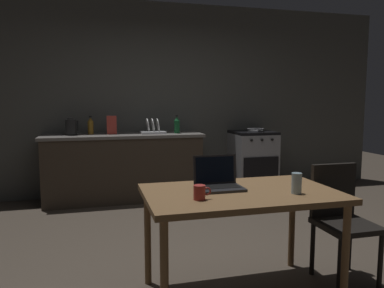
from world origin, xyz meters
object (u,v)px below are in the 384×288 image
object	(u,v)px
chair	(340,214)
frying_pan	(255,130)
drinking_glass	(297,183)
cereal_box	(112,125)
dining_table	(241,202)
bottle	(177,125)
stove_oven	(253,161)
electric_kettle	(71,127)
dish_rack	(153,130)
bottle_b	(91,126)
laptop	(218,182)
coffee_mug	(200,192)

from	to	relation	value
chair	frying_pan	world-z (taller)	frying_pan
drinking_glass	cereal_box	xyz separation A→B (m)	(-1.06, 2.99, 0.21)
dining_table	cereal_box	bearing A→B (deg)	104.46
chair	bottle	size ratio (longest dim) A/B	3.47
stove_oven	electric_kettle	bearing A→B (deg)	179.95
dining_table	frying_pan	distance (m)	3.11
chair	dish_rack	bearing A→B (deg)	104.28
chair	drinking_glass	distance (m)	0.65
drinking_glass	electric_kettle	bearing A→B (deg)	118.16
dish_rack	chair	bearing A→B (deg)	-69.61
bottle	drinking_glass	bearing A→B (deg)	-86.65
stove_oven	bottle	xyz separation A→B (m)	(-1.18, -0.05, 0.58)
bottle_b	laptop	bearing A→B (deg)	-72.45
chair	bottle_b	distance (m)	3.43
bottle	dish_rack	distance (m)	0.34
electric_kettle	coffee_mug	distance (m)	3.11
laptop	cereal_box	distance (m)	2.80
laptop	frying_pan	bearing A→B (deg)	69.78
drinking_glass	bottle_b	size ratio (longest dim) A/B	0.56
frying_pan	chair	bearing A→B (deg)	-100.69
frying_pan	stove_oven	bearing A→B (deg)	132.99
laptop	electric_kettle	xyz separation A→B (m)	(-1.13, 2.71, 0.22)
stove_oven	coffee_mug	world-z (taller)	stove_oven
cereal_box	bottle_b	distance (m)	0.28
stove_oven	laptop	size ratio (longest dim) A/B	2.86
bottle	drinking_glass	xyz separation A→B (m)	(0.17, -2.92, -0.21)
coffee_mug	bottle_b	world-z (taller)	bottle_b
bottle	cereal_box	xyz separation A→B (m)	(-0.89, 0.07, 0.01)
coffee_mug	dish_rack	xyz separation A→B (m)	(0.16, 2.96, 0.16)
laptop	frying_pan	world-z (taller)	laptop
stove_oven	laptop	distance (m)	3.09
stove_oven	dish_rack	bearing A→B (deg)	179.91
dining_table	cereal_box	world-z (taller)	cereal_box
drinking_glass	bottle	bearing A→B (deg)	93.35
frying_pan	drinking_glass	distance (m)	3.12
frying_pan	coffee_mug	xyz separation A→B (m)	(-1.70, -2.93, -0.13)
dish_rack	bottle_b	xyz separation A→B (m)	(-0.84, 0.08, 0.07)
dining_table	drinking_glass	bearing A→B (deg)	-25.69
chair	bottle_b	xyz separation A→B (m)	(-1.86, 2.83, 0.53)
dining_table	bottle	size ratio (longest dim) A/B	5.18
bottle	drinking_glass	distance (m)	2.93
stove_oven	chair	distance (m)	2.79
laptop	coffee_mug	xyz separation A→B (m)	(-0.21, -0.25, 0.00)
dining_table	laptop	bearing A→B (deg)	139.95
stove_oven	dining_table	xyz separation A→B (m)	(-1.34, -2.81, 0.23)
stove_oven	drinking_glass	distance (m)	3.16
dish_rack	electric_kettle	bearing A→B (deg)	-180.00
bottle_b	stove_oven	bearing A→B (deg)	-2.01
drinking_glass	dining_table	bearing A→B (deg)	154.31
frying_pan	electric_kettle	bearing A→B (deg)	179.38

